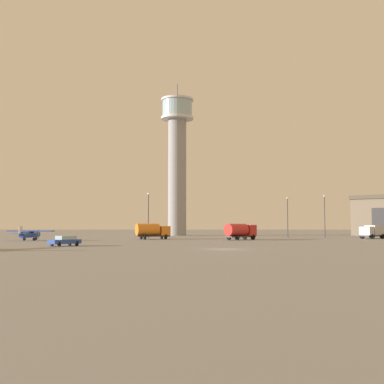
% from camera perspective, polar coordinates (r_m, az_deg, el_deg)
% --- Properties ---
extents(ground_plane, '(400.00, 400.00, 0.00)m').
position_cam_1_polar(ground_plane, '(57.42, 3.88, -6.69)').
color(ground_plane, gray).
extents(control_tower, '(8.41, 8.41, 39.58)m').
position_cam_1_polar(control_tower, '(126.54, -1.65, 4.46)').
color(control_tower, gray).
rests_on(control_tower, ground_plane).
extents(airplane_blue, '(8.79, 6.86, 2.59)m').
position_cam_1_polar(airplane_blue, '(91.23, -18.41, -4.66)').
color(airplane_blue, '#2847A8').
rests_on(airplane_blue, ground_plane).
extents(truck_fuel_tanker_orange, '(6.87, 4.80, 3.04)m').
position_cam_1_polar(truck_fuel_tanker_orange, '(94.50, -4.60, -4.52)').
color(truck_fuel_tanker_orange, '#38383D').
rests_on(truck_fuel_tanker_orange, ground_plane).
extents(truck_fuel_tanker_red, '(6.36, 5.83, 3.00)m').
position_cam_1_polar(truck_fuel_tanker_red, '(90.81, 5.75, -4.53)').
color(truck_fuel_tanker_red, '#38383D').
rests_on(truck_fuel_tanker_red, ground_plane).
extents(truck_box_silver, '(6.01, 5.47, 2.70)m').
position_cam_1_polar(truck_box_silver, '(104.01, 20.51, -4.30)').
color(truck_box_silver, '#38383D').
rests_on(truck_box_silver, ground_plane).
extents(car_blue, '(4.14, 4.26, 1.37)m').
position_cam_1_polar(car_blue, '(67.29, -14.56, -5.52)').
color(car_blue, '#2847A8').
rests_on(car_blue, ground_plane).
extents(light_post_west, '(0.44, 0.44, 9.30)m').
position_cam_1_polar(light_post_west, '(110.30, 15.37, -2.31)').
color(light_post_west, '#38383D').
rests_on(light_post_west, ground_plane).
extents(light_post_east, '(0.44, 0.44, 9.38)m').
position_cam_1_polar(light_post_east, '(101.04, -5.04, -2.28)').
color(light_post_east, '#38383D').
rests_on(light_post_east, ground_plane).
extents(light_post_north, '(0.44, 0.44, 8.81)m').
position_cam_1_polar(light_post_north, '(107.74, 11.22, -2.48)').
color(light_post_north, '#38383D').
rests_on(light_post_north, ground_plane).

